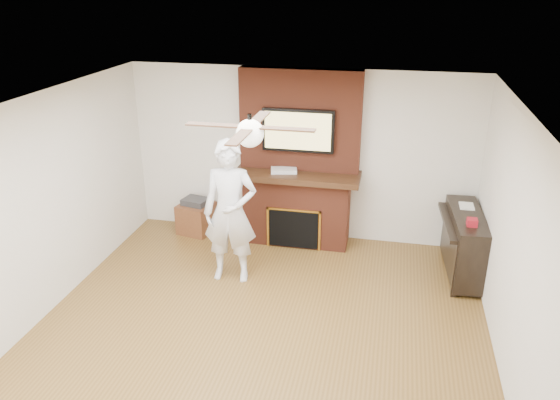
% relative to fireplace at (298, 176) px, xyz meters
% --- Properties ---
extents(room_shell, '(5.36, 5.86, 2.86)m').
position_rel_fireplace_xyz_m(room_shell, '(0.00, -2.55, 0.25)').
color(room_shell, brown).
rests_on(room_shell, ground).
extents(fireplace, '(1.78, 0.64, 2.50)m').
position_rel_fireplace_xyz_m(fireplace, '(0.00, 0.00, 0.00)').
color(fireplace, maroon).
rests_on(fireplace, ground).
extents(tv, '(1.00, 0.08, 0.60)m').
position_rel_fireplace_xyz_m(tv, '(0.00, -0.05, 0.68)').
color(tv, black).
rests_on(tv, fireplace).
extents(ceiling_fan, '(1.21, 1.21, 0.31)m').
position_rel_fireplace_xyz_m(ceiling_fan, '(-0.00, -2.55, 1.34)').
color(ceiling_fan, black).
rests_on(ceiling_fan, room_shell).
extents(person, '(0.72, 0.51, 1.85)m').
position_rel_fireplace_xyz_m(person, '(-0.63, -1.27, -0.07)').
color(person, silver).
rests_on(person, ground).
extents(side_table, '(0.56, 0.56, 0.54)m').
position_rel_fireplace_xyz_m(side_table, '(-1.55, -0.07, -0.75)').
color(side_table, '#592F19').
rests_on(side_table, ground).
extents(piano, '(0.56, 1.33, 0.95)m').
position_rel_fireplace_xyz_m(piano, '(2.29, -0.55, -0.54)').
color(piano, black).
rests_on(piano, ground).
extents(cable_box, '(0.40, 0.28, 0.05)m').
position_rel_fireplace_xyz_m(cable_box, '(-0.19, -0.10, 0.11)').
color(cable_box, silver).
rests_on(cable_box, fireplace).
extents(candle_orange, '(0.07, 0.07, 0.12)m').
position_rel_fireplace_xyz_m(candle_orange, '(-0.12, -0.19, -0.94)').
color(candle_orange, gold).
rests_on(candle_orange, ground).
extents(candle_green, '(0.07, 0.07, 0.08)m').
position_rel_fireplace_xyz_m(candle_green, '(0.03, -0.18, -0.96)').
color(candle_green, '#418A37').
rests_on(candle_green, ground).
extents(candle_cream, '(0.08, 0.08, 0.10)m').
position_rel_fireplace_xyz_m(candle_cream, '(0.15, -0.25, -0.95)').
color(candle_cream, beige).
rests_on(candle_cream, ground).
extents(candle_blue, '(0.06, 0.06, 0.07)m').
position_rel_fireplace_xyz_m(candle_blue, '(0.11, -0.22, -0.96)').
color(candle_blue, '#3955AD').
rests_on(candle_blue, ground).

